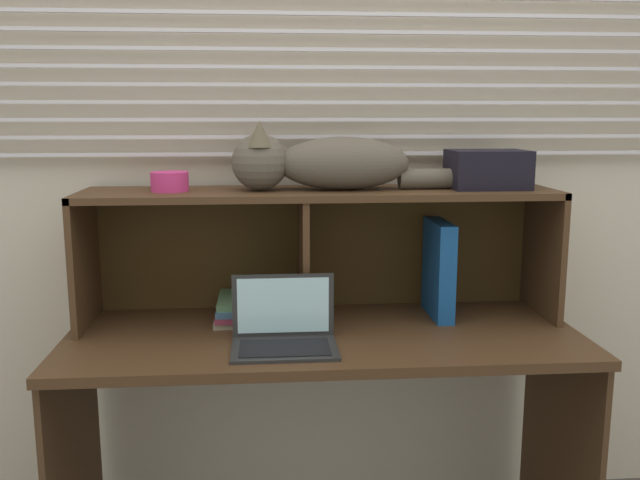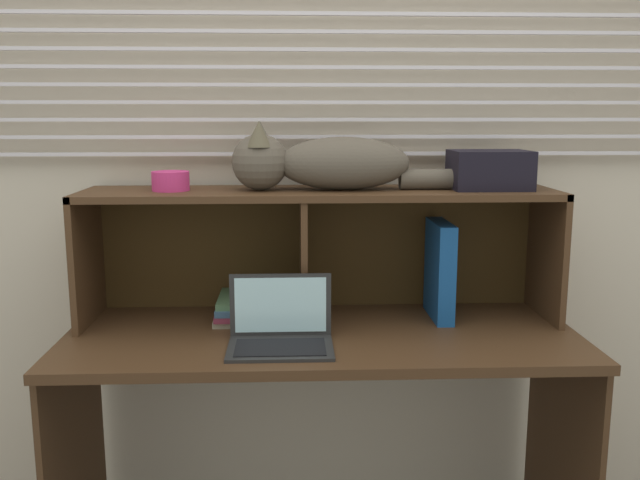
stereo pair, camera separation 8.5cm
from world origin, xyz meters
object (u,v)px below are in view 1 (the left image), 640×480
(cat, at_px, (320,162))
(small_basket, at_px, (170,182))
(laptop, at_px, (284,332))
(storage_box, at_px, (487,169))
(book_stack, at_px, (247,308))
(binder_upright, at_px, (439,269))

(cat, height_order, small_basket, cat)
(cat, distance_m, laptop, 0.56)
(small_basket, height_order, storage_box, storage_box)
(cat, relative_size, book_stack, 3.19)
(cat, xyz_separation_m, book_stack, (-0.24, 0.00, -0.47))
(cat, bearing_deg, small_basket, 180.00)
(book_stack, bearing_deg, laptop, -67.32)
(small_basket, bearing_deg, storage_box, 0.00)
(laptop, relative_size, book_stack, 1.32)
(cat, distance_m, binder_upright, 0.53)
(laptop, distance_m, book_stack, 0.29)
(cat, xyz_separation_m, small_basket, (-0.47, 0.00, -0.06))
(laptop, distance_m, binder_upright, 0.59)
(binder_upright, distance_m, storage_box, 0.36)
(book_stack, xyz_separation_m, small_basket, (-0.23, -0.00, 0.42))
(cat, height_order, storage_box, cat)
(binder_upright, relative_size, book_stack, 1.40)
(laptop, bearing_deg, small_basket, 142.34)
(binder_upright, height_order, book_stack, binder_upright)
(binder_upright, xyz_separation_m, storage_box, (0.15, 0.00, 0.33))
(laptop, height_order, small_basket, small_basket)
(binder_upright, distance_m, book_stack, 0.64)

